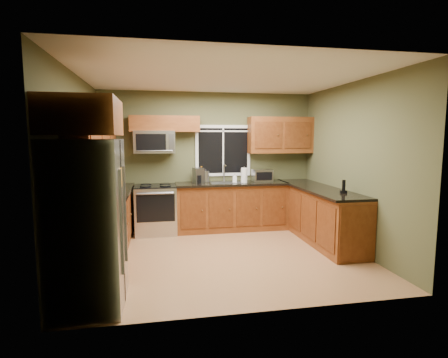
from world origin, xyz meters
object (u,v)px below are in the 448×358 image
object	(u,v)px
refrigerator	(88,224)
paper_towel_roll	(244,175)
range	(156,209)
soap_bottle_b	(235,178)
soap_bottle_a	(202,174)
toaster_oven	(262,175)
coffee_maker	(198,176)
kettle	(205,176)
microwave	(154,142)
cordless_phone	(344,189)

from	to	relation	value
refrigerator	paper_towel_roll	size ratio (longest dim) A/B	5.66
range	soap_bottle_b	distance (m)	1.63
refrigerator	soap_bottle_a	bearing A→B (deg)	62.09
paper_towel_roll	soap_bottle_b	xyz separation A→B (m)	(-0.17, 0.08, -0.06)
toaster_oven	coffee_maker	size ratio (longest dim) A/B	1.31
coffee_maker	paper_towel_roll	size ratio (longest dim) A/B	0.91
toaster_oven	coffee_maker	world-z (taller)	coffee_maker
kettle	soap_bottle_b	bearing A→B (deg)	-15.05
toaster_oven	paper_towel_roll	world-z (taller)	paper_towel_roll
range	toaster_oven	size ratio (longest dim) A/B	2.46
range	paper_towel_roll	size ratio (longest dim) A/B	2.95
microwave	coffee_maker	xyz separation A→B (m)	(0.82, -0.06, -0.65)
kettle	paper_towel_roll	xyz separation A→B (m)	(0.73, -0.23, 0.02)
coffee_maker	soap_bottle_a	world-z (taller)	soap_bottle_a
coffee_maker	microwave	bearing A→B (deg)	175.76
soap_bottle_a	microwave	bearing A→B (deg)	-174.02
kettle	soap_bottle_a	bearing A→B (deg)	145.35
kettle	soap_bottle_b	size ratio (longest dim) A/B	1.53
range	soap_bottle_b	size ratio (longest dim) A/B	5.37
microwave	soap_bottle_a	xyz separation A→B (m)	(0.90, 0.09, -0.64)
coffee_maker	kettle	world-z (taller)	coffee_maker
soap_bottle_b	cordless_phone	size ratio (longest dim) A/B	0.83
microwave	toaster_oven	distance (m)	2.22
paper_towel_roll	cordless_phone	distance (m)	1.98
coffee_maker	cordless_phone	world-z (taller)	coffee_maker
coffee_maker	soap_bottle_a	size ratio (longest dim) A/B	0.95
refrigerator	paper_towel_roll	world-z (taller)	refrigerator
coffee_maker	range	bearing A→B (deg)	-174.72
coffee_maker	soap_bottle_b	world-z (taller)	coffee_maker
toaster_oven	soap_bottle_b	world-z (taller)	toaster_oven
range	cordless_phone	distance (m)	3.38
refrigerator	coffee_maker	bearing A→B (deg)	62.10
kettle	cordless_phone	distance (m)	2.64
range	paper_towel_roll	distance (m)	1.81
toaster_oven	microwave	bearing A→B (deg)	178.96
refrigerator	coffee_maker	distance (m)	3.22
soap_bottle_a	soap_bottle_b	size ratio (longest dim) A/B	1.75
toaster_oven	soap_bottle_a	xyz separation A→B (m)	(-1.21, 0.13, 0.04)
range	kettle	bearing A→B (deg)	10.51
range	soap_bottle_a	world-z (taller)	soap_bottle_a
refrigerator	kettle	size ratio (longest dim) A/B	6.74
paper_towel_roll	soap_bottle_b	world-z (taller)	paper_towel_roll
kettle	cordless_phone	xyz separation A→B (m)	(1.97, -1.76, -0.06)
kettle	paper_towel_roll	world-z (taller)	paper_towel_roll
paper_towel_roll	soap_bottle_a	bearing A→B (deg)	160.99
microwave	paper_towel_roll	distance (m)	1.83
refrigerator	range	bearing A→B (deg)	76.03
range	kettle	distance (m)	1.15
toaster_oven	kettle	size ratio (longest dim) A/B	1.43
range	coffee_maker	world-z (taller)	coffee_maker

